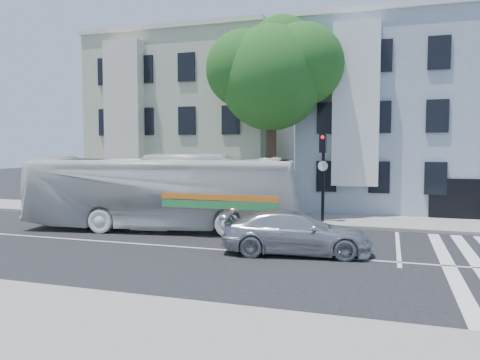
% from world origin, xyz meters
% --- Properties ---
extents(ground, '(120.00, 120.00, 0.00)m').
position_xyz_m(ground, '(0.00, 0.00, 0.00)').
color(ground, black).
rests_on(ground, ground).
extents(sidewalk_far, '(80.00, 4.00, 0.15)m').
position_xyz_m(sidewalk_far, '(0.00, 8.00, 0.07)').
color(sidewalk_far, gray).
rests_on(sidewalk_far, ground).
extents(sidewalk_near, '(80.00, 4.00, 0.15)m').
position_xyz_m(sidewalk_near, '(0.00, -8.00, 0.07)').
color(sidewalk_near, gray).
rests_on(sidewalk_near, ground).
extents(building_left, '(12.00, 10.00, 11.00)m').
position_xyz_m(building_left, '(-7.00, 15.00, 5.50)').
color(building_left, '#ACB093').
rests_on(building_left, ground).
extents(building_right, '(12.00, 10.00, 11.00)m').
position_xyz_m(building_right, '(7.00, 15.00, 5.50)').
color(building_right, '#A3B5C3').
rests_on(building_right, ground).
extents(street_tree, '(7.30, 5.90, 11.10)m').
position_xyz_m(street_tree, '(0.06, 8.74, 7.83)').
color(street_tree, '#2D2116').
rests_on(street_tree, ground).
extents(bus, '(4.80, 12.81, 3.49)m').
position_xyz_m(bus, '(-3.83, 3.20, 1.74)').
color(bus, silver).
rests_on(bus, ground).
extents(sedan, '(2.93, 5.55, 1.53)m').
position_xyz_m(sedan, '(2.99, 0.26, 0.77)').
color(sedan, '#B8BBC0').
rests_on(sedan, ground).
extents(hedge, '(8.49, 2.54, 0.70)m').
position_xyz_m(hedge, '(-6.39, 6.80, 0.50)').
color(hedge, '#2C5B1D').
rests_on(hedge, sidewalk_far).
extents(traffic_signal, '(0.49, 0.55, 4.67)m').
position_xyz_m(traffic_signal, '(3.02, 6.90, 3.02)').
color(traffic_signal, black).
rests_on(traffic_signal, ground).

